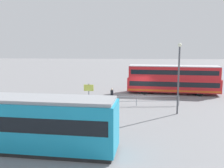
% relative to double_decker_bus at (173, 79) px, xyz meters
% --- Properties ---
extents(ground_plane, '(160.00, 160.00, 0.00)m').
position_rel_double_decker_bus_xyz_m(ground_plane, '(4.44, 2.19, -1.94)').
color(ground_plane, slate).
extents(double_decker_bus, '(12.14, 3.64, 3.77)m').
position_rel_double_decker_bus_xyz_m(double_decker_bus, '(0.00, 0.00, 0.00)').
color(double_decker_bus, red).
rests_on(double_decker_bus, ground).
extents(tram_yellow, '(14.37, 3.79, 3.41)m').
position_rel_double_decker_bus_xyz_m(tram_yellow, '(13.58, 19.25, -0.17)').
color(tram_yellow, teal).
rests_on(tram_yellow, ground).
extents(pedestrian_near_railing, '(0.45, 0.45, 1.66)m').
position_rel_double_decker_bus_xyz_m(pedestrian_near_railing, '(7.73, 5.84, -0.98)').
color(pedestrian_near_railing, '#33384C').
rests_on(pedestrian_near_railing, ground).
extents(pedestrian_railing, '(9.24, 1.08, 1.08)m').
position_rel_double_decker_bus_xyz_m(pedestrian_railing, '(4.98, 7.25, -1.19)').
color(pedestrian_railing, gray).
rests_on(pedestrian_railing, ground).
extents(info_sign, '(1.06, 0.15, 2.45)m').
position_rel_double_decker_bus_xyz_m(info_sign, '(10.08, 7.65, -0.25)').
color(info_sign, slate).
rests_on(info_sign, ground).
extents(street_lamp, '(0.36, 0.36, 6.70)m').
position_rel_double_decker_bus_xyz_m(street_lamp, '(1.18, 10.15, 1.99)').
color(street_lamp, '#4C4C51').
rests_on(street_lamp, ground).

